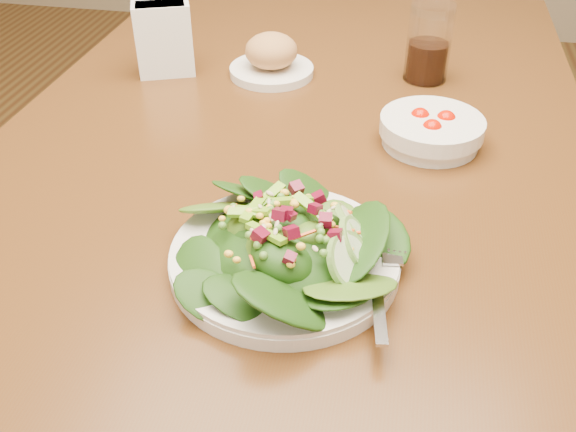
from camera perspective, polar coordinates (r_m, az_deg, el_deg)
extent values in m
plane|color=brown|center=(1.52, 0.65, -17.61)|extent=(5.00, 5.00, 0.00)
cube|color=#472910|center=(1.02, 0.93, 7.21)|extent=(0.90, 1.40, 0.04)
cylinder|color=#4B2414|center=(1.83, -7.64, 7.65)|extent=(0.07, 0.07, 0.71)
cylinder|color=#4B2414|center=(1.77, 17.30, 5.01)|extent=(0.07, 0.07, 0.71)
cube|color=#4B2414|center=(2.23, 5.60, 14.18)|extent=(0.50, 0.50, 0.04)
cylinder|color=#4B2414|center=(2.39, 10.70, 9.90)|extent=(0.04, 0.04, 0.37)
cylinder|color=#4B2414|center=(2.52, 3.84, 11.86)|extent=(0.04, 0.04, 0.37)
cylinder|color=#4B2414|center=(2.12, 7.03, 6.74)|extent=(0.04, 0.04, 0.37)
cylinder|color=#4B2414|center=(2.27, -0.36, 9.03)|extent=(0.04, 0.04, 0.37)
cube|color=#4B2414|center=(2.01, 3.38, 18.58)|extent=(0.35, 0.16, 0.42)
cylinder|color=white|center=(0.73, -0.31, -3.93)|extent=(0.26, 0.26, 0.02)
ellipsoid|color=black|center=(0.71, -0.31, -2.21)|extent=(0.18, 0.18, 0.04)
cube|color=silver|center=(0.69, 8.30, -5.85)|extent=(0.05, 0.18, 0.01)
cylinder|color=white|center=(1.17, -1.47, 12.78)|extent=(0.15, 0.15, 0.01)
ellipsoid|color=#AA7647|center=(1.16, -1.50, 14.49)|extent=(0.09, 0.09, 0.06)
cylinder|color=white|center=(0.97, 12.60, 7.38)|extent=(0.15, 0.15, 0.04)
sphere|color=red|center=(0.97, 13.83, 8.20)|extent=(0.03, 0.03, 0.03)
sphere|color=red|center=(0.97, 11.62, 8.50)|extent=(0.03, 0.03, 0.03)
sphere|color=red|center=(0.94, 12.65, 7.45)|extent=(0.03, 0.03, 0.03)
cylinder|color=silver|center=(1.16, 12.42, 14.82)|extent=(0.08, 0.08, 0.13)
cylinder|color=black|center=(1.17, 12.20, 13.32)|extent=(0.07, 0.07, 0.07)
cube|color=white|center=(1.18, -10.97, 15.16)|extent=(0.11, 0.09, 0.13)
cube|color=white|center=(1.18, -11.02, 15.60)|extent=(0.09, 0.07, 0.11)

